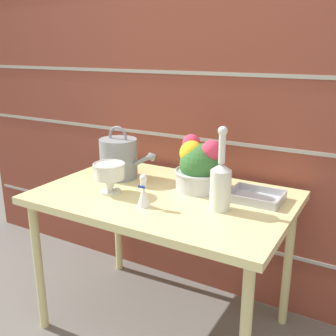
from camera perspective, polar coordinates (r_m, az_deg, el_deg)
ground_plane at (r=2.25m, az=-0.53°, el=-21.66°), size 12.00×12.00×0.00m
brick_wall at (r=2.20m, az=5.72°, el=8.88°), size 3.60×0.08×2.20m
patio_table at (r=1.91m, az=-0.59°, el=-5.75°), size 1.20×0.78×0.74m
watering_can at (r=2.11m, az=-7.12°, el=1.47°), size 0.34×0.20×0.28m
crystal_pedestal_bowl at (r=1.89m, az=-8.50°, el=-0.69°), size 0.16×0.16×0.15m
flower_planter at (r=1.92m, az=4.63°, el=0.22°), size 0.25×0.25×0.26m
glass_decanter at (r=1.68m, az=7.65°, el=-2.12°), size 0.09×0.09×0.37m
figurine_vase at (r=1.72m, az=-3.58°, el=-3.71°), size 0.06×0.06×0.15m
wire_tray at (r=1.85m, az=12.65°, el=-4.24°), size 0.24×0.19×0.04m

